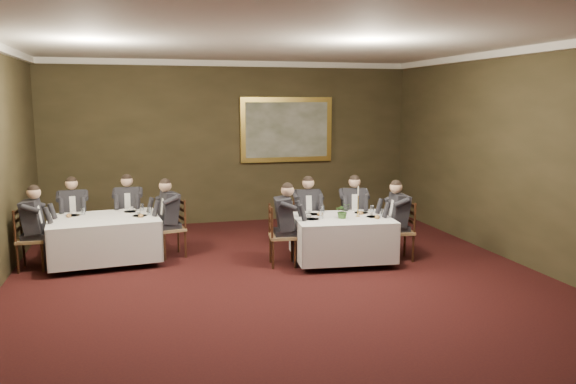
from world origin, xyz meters
name	(u,v)px	position (x,y,z in m)	size (l,w,h in m)	color
ground	(294,295)	(0.00, 0.00, 0.00)	(10.00, 10.00, 0.00)	black
ceiling	(294,34)	(0.00, 0.00, 3.50)	(8.00, 10.00, 0.10)	silver
back_wall	(233,143)	(0.00, 5.00, 1.75)	(8.00, 0.10, 3.50)	#2E2817
front_wall	(569,290)	(0.00, -5.00, 1.75)	(8.00, 0.10, 3.50)	#2E2817
right_wall	(548,161)	(4.00, 0.00, 1.75)	(0.10, 10.00, 3.50)	#2E2817
crown_molding	(294,39)	(0.00, 0.00, 3.44)	(8.00, 10.00, 0.12)	white
table_main	(342,236)	(1.19, 1.33, 0.45)	(1.70, 1.35, 0.67)	black
table_second	(105,236)	(-2.60, 2.32, 0.45)	(1.87, 1.50, 0.67)	black
chair_main_backleft	(307,235)	(0.84, 2.18, 0.28)	(0.47, 0.45, 1.00)	olive
diner_main_backleft	(307,223)	(0.84, 2.17, 0.51)	(0.44, 0.51, 1.35)	black
chair_main_backright	(353,233)	(1.69, 2.10, 0.28)	(0.53, 0.51, 1.00)	olive
diner_main_backright	(353,221)	(1.69, 2.09, 0.51)	(0.50, 0.56, 1.35)	black
chair_main_endleft	(282,248)	(0.19, 1.42, 0.28)	(0.47, 0.49, 1.00)	olive
diner_main_endleft	(283,235)	(0.20, 1.42, 0.51)	(0.52, 0.46, 1.35)	black
chair_main_endright	(399,243)	(2.19, 1.24, 0.28)	(0.46, 0.47, 1.00)	olive
diner_main_endright	(399,230)	(2.18, 1.24, 0.51)	(0.51, 0.45, 1.35)	black
chair_sec_backleft	(75,236)	(-3.16, 3.16, 0.28)	(0.48, 0.46, 1.00)	olive
diner_sec_backleft	(74,224)	(-3.16, 3.15, 0.51)	(0.45, 0.51, 1.35)	black
chair_sec_backright	(130,232)	(-2.22, 3.26, 0.28)	(0.46, 0.44, 1.00)	olive
diner_sec_backright	(129,220)	(-2.22, 3.24, 0.51)	(0.43, 0.50, 1.35)	black
chair_sec_endright	(172,240)	(-1.50, 2.43, 0.28)	(0.51, 0.53, 1.00)	olive
diner_sec_endright	(171,227)	(-1.51, 2.43, 0.51)	(0.56, 0.50, 1.35)	black
chair_sec_endleft	(32,252)	(-3.70, 2.21, 0.28)	(0.44, 0.46, 1.00)	olive
diner_sec_endleft	(32,238)	(-3.69, 2.21, 0.51)	(0.50, 0.44, 1.35)	black
centerpiece	(343,210)	(1.17, 1.25, 0.90)	(0.24, 0.21, 0.27)	#2D5926
candlestick	(358,205)	(1.47, 1.34, 0.95)	(0.08, 0.08, 0.52)	gold
place_setting_table_main	(315,212)	(0.85, 1.73, 0.80)	(0.33, 0.31, 0.14)	white
place_setting_table_second	(76,213)	(-3.05, 2.66, 0.80)	(0.33, 0.31, 0.14)	white
painting	(287,130)	(1.19, 4.94, 2.02)	(2.08, 0.09, 1.43)	gold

